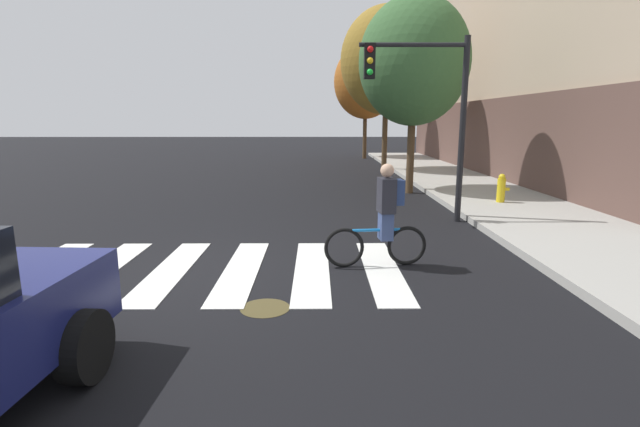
{
  "coord_description": "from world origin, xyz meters",
  "views": [
    {
      "loc": [
        1.93,
        -7.17,
        2.37
      ],
      "look_at": [
        1.99,
        0.34,
        0.86
      ],
      "focal_mm": 26.15,
      "sensor_mm": 36.0,
      "label": 1
    }
  ],
  "objects_px": {
    "fire_hydrant": "(501,188)",
    "street_tree_mid": "(387,61)",
    "traffic_light_near": "(428,98)",
    "street_tree_far": "(366,82)",
    "cyclist": "(384,216)",
    "street_tree_near": "(414,62)",
    "manhole_cover": "(265,308)"
  },
  "relations": [
    {
      "from": "street_tree_far",
      "to": "street_tree_near",
      "type": "bearing_deg",
      "value": -89.74
    },
    {
      "from": "street_tree_near",
      "to": "traffic_light_near",
      "type": "bearing_deg",
      "value": -97.1
    },
    {
      "from": "manhole_cover",
      "to": "street_tree_far",
      "type": "distance_m",
      "value": 24.33
    },
    {
      "from": "manhole_cover",
      "to": "fire_hydrant",
      "type": "relative_size",
      "value": 0.82
    },
    {
      "from": "cyclist",
      "to": "street_tree_far",
      "type": "xyz_separation_m",
      "value": [
        1.91,
        21.84,
        3.79
      ]
    },
    {
      "from": "fire_hydrant",
      "to": "street_tree_far",
      "type": "height_order",
      "value": "street_tree_far"
    },
    {
      "from": "street_tree_near",
      "to": "street_tree_far",
      "type": "bearing_deg",
      "value": 90.26
    },
    {
      "from": "fire_hydrant",
      "to": "street_tree_near",
      "type": "distance_m",
      "value": 4.9
    },
    {
      "from": "manhole_cover",
      "to": "street_tree_mid",
      "type": "distance_m",
      "value": 17.13
    },
    {
      "from": "cyclist",
      "to": "fire_hydrant",
      "type": "height_order",
      "value": "cyclist"
    },
    {
      "from": "manhole_cover",
      "to": "street_tree_mid",
      "type": "relative_size",
      "value": 0.09
    },
    {
      "from": "fire_hydrant",
      "to": "street_tree_mid",
      "type": "xyz_separation_m",
      "value": [
        -1.94,
        8.98,
        4.41
      ]
    },
    {
      "from": "traffic_light_near",
      "to": "street_tree_far",
      "type": "height_order",
      "value": "street_tree_far"
    },
    {
      "from": "street_tree_mid",
      "to": "manhole_cover",
      "type": "bearing_deg",
      "value": -103.38
    },
    {
      "from": "traffic_light_near",
      "to": "fire_hydrant",
      "type": "distance_m",
      "value": 3.9
    },
    {
      "from": "traffic_light_near",
      "to": "street_tree_near",
      "type": "distance_m",
      "value": 4.63
    },
    {
      "from": "cyclist",
      "to": "street_tree_near",
      "type": "xyz_separation_m",
      "value": [
        1.97,
        7.81,
        3.32
      ]
    },
    {
      "from": "manhole_cover",
      "to": "street_tree_mid",
      "type": "height_order",
      "value": "street_tree_mid"
    },
    {
      "from": "manhole_cover",
      "to": "traffic_light_near",
      "type": "xyz_separation_m",
      "value": [
        3.18,
        5.18,
        2.86
      ]
    },
    {
      "from": "traffic_light_near",
      "to": "street_tree_near",
      "type": "xyz_separation_m",
      "value": [
        0.55,
        4.4,
        1.3
      ]
    },
    {
      "from": "street_tree_near",
      "to": "street_tree_mid",
      "type": "height_order",
      "value": "street_tree_mid"
    },
    {
      "from": "street_tree_near",
      "to": "street_tree_far",
      "type": "height_order",
      "value": "street_tree_far"
    },
    {
      "from": "street_tree_near",
      "to": "street_tree_far",
      "type": "xyz_separation_m",
      "value": [
        -0.06,
        14.02,
        0.47
      ]
    },
    {
      "from": "street_tree_near",
      "to": "street_tree_mid",
      "type": "relative_size",
      "value": 0.84
    },
    {
      "from": "cyclist",
      "to": "traffic_light_near",
      "type": "bearing_deg",
      "value": 67.38
    },
    {
      "from": "traffic_light_near",
      "to": "fire_hydrant",
      "type": "bearing_deg",
      "value": 35.2
    },
    {
      "from": "street_tree_mid",
      "to": "fire_hydrant",
      "type": "bearing_deg",
      "value": -77.82
    },
    {
      "from": "cyclist",
      "to": "street_tree_near",
      "type": "height_order",
      "value": "street_tree_near"
    },
    {
      "from": "fire_hydrant",
      "to": "street_tree_near",
      "type": "height_order",
      "value": "street_tree_near"
    },
    {
      "from": "cyclist",
      "to": "street_tree_far",
      "type": "bearing_deg",
      "value": 85.01
    },
    {
      "from": "traffic_light_near",
      "to": "fire_hydrant",
      "type": "relative_size",
      "value": 5.38
    },
    {
      "from": "street_tree_far",
      "to": "fire_hydrant",
      "type": "bearing_deg",
      "value": -82.91
    }
  ]
}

